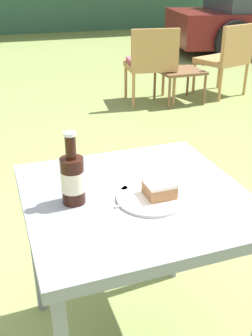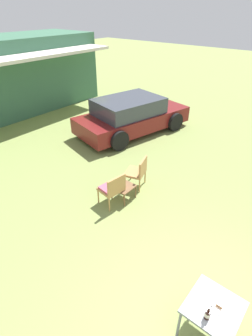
% 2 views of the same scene
% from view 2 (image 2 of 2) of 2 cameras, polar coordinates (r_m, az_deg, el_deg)
% --- Properties ---
extents(ground_plane, '(60.00, 60.00, 0.00)m').
position_cam_2_polar(ground_plane, '(4.89, 16.97, -31.16)').
color(ground_plane, olive).
extents(parked_car, '(4.70, 2.82, 1.34)m').
position_cam_2_polar(parked_car, '(10.22, 1.22, 11.35)').
color(parked_car, maroon).
rests_on(parked_car, ground_plane).
extents(wicker_chair_cushioned, '(0.60, 0.55, 0.87)m').
position_cam_2_polar(wicker_chair_cushioned, '(6.37, -2.96, -4.31)').
color(wicker_chair_cushioned, '#B2844C').
rests_on(wicker_chair_cushioned, ground_plane).
extents(wicker_chair_plain, '(0.66, 0.63, 0.87)m').
position_cam_2_polar(wicker_chair_plain, '(7.00, 2.64, -0.59)').
color(wicker_chair_plain, '#B2844C').
rests_on(wicker_chair_plain, ground_plane).
extents(garden_side_table, '(0.50, 0.47, 0.39)m').
position_cam_2_polar(garden_side_table, '(6.63, -0.48, -4.29)').
color(garden_side_table, brown).
rests_on(garden_side_table, ground_plane).
extents(patio_table, '(0.74, 0.72, 0.72)m').
position_cam_2_polar(patio_table, '(4.35, 18.44, -27.25)').
color(patio_table, gray).
rests_on(patio_table, ground_plane).
extents(cake_on_plate, '(0.23, 0.23, 0.06)m').
position_cam_2_polar(cake_on_plate, '(4.29, 19.67, -26.36)').
color(cake_on_plate, silver).
rests_on(cake_on_plate, patio_table).
extents(cola_bottle_near, '(0.08, 0.08, 0.24)m').
position_cam_2_polar(cola_bottle_near, '(4.10, 17.33, -28.07)').
color(cola_bottle_near, black).
rests_on(cola_bottle_near, patio_table).
extents(fork, '(0.16, 0.02, 0.01)m').
position_cam_2_polar(fork, '(4.26, 19.50, -27.21)').
color(fork, silver).
rests_on(fork, patio_table).
extents(loose_bottle_cap, '(0.03, 0.03, 0.01)m').
position_cam_2_polar(loose_bottle_cap, '(4.26, 17.98, -26.75)').
color(loose_bottle_cap, silver).
rests_on(loose_bottle_cap, patio_table).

